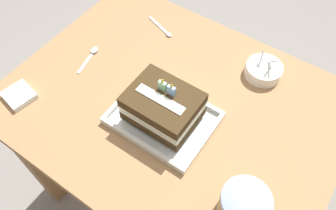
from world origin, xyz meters
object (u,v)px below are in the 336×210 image
at_px(serving_spoon_by_bowls, 92,53).
at_px(birthday_cake, 163,106).
at_px(napkin_pile, 19,95).
at_px(bowl_stack, 263,70).
at_px(ice_cream_tub, 243,206).
at_px(foil_tray, 163,118).
at_px(serving_spoon_near_tray, 164,30).

bearing_deg(serving_spoon_by_bowls, birthday_cake, -12.75).
bearing_deg(birthday_cake, napkin_pile, -156.04).
xyz_separation_m(bowl_stack, napkin_pile, (-0.59, -0.52, -0.01)).
bearing_deg(serving_spoon_by_bowls, napkin_pile, -103.51).
relative_size(birthday_cake, ice_cream_tub, 1.63).
relative_size(serving_spoon_by_bowls, napkin_pile, 1.25).
distance_m(birthday_cake, napkin_pile, 0.46).
bearing_deg(foil_tray, serving_spoon_by_bowls, 167.24).
distance_m(bowl_stack, ice_cream_tub, 0.47).
xyz_separation_m(birthday_cake, serving_spoon_near_tray, (-0.22, 0.32, -0.07)).
bearing_deg(napkin_pile, birthday_cake, 23.96).
relative_size(birthday_cake, napkin_pile, 1.95).
bearing_deg(ice_cream_tub, napkin_pile, -174.62).
height_order(foil_tray, serving_spoon_by_bowls, foil_tray).
height_order(birthday_cake, bowl_stack, birthday_cake).
xyz_separation_m(foil_tray, ice_cream_tub, (0.32, -0.12, 0.04)).
bearing_deg(ice_cream_tub, birthday_cake, 159.80).
xyz_separation_m(bowl_stack, ice_cream_tub, (0.15, -0.45, 0.03)).
relative_size(foil_tray, serving_spoon_near_tray, 2.25).
xyz_separation_m(ice_cream_tub, napkin_pile, (-0.74, -0.07, -0.04)).
relative_size(ice_cream_tub, serving_spoon_near_tray, 0.92).
xyz_separation_m(foil_tray, serving_spoon_near_tray, (-0.22, 0.32, -0.00)).
bearing_deg(foil_tray, ice_cream_tub, -20.19).
bearing_deg(foil_tray, napkin_pile, -156.05).
relative_size(bowl_stack, serving_spoon_by_bowls, 0.94).
relative_size(foil_tray, napkin_pile, 2.91).
height_order(serving_spoon_by_bowls, napkin_pile, napkin_pile).
xyz_separation_m(foil_tray, birthday_cake, (-0.00, 0.00, 0.06)).
bearing_deg(serving_spoon_near_tray, foil_tray, -55.40).
height_order(foil_tray, serving_spoon_near_tray, foil_tray).
height_order(serving_spoon_near_tray, serving_spoon_by_bowls, serving_spoon_by_bowls).
bearing_deg(birthday_cake, bowl_stack, 62.99).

